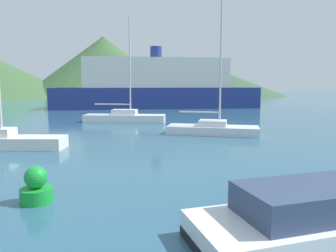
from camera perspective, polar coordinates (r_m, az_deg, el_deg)
name	(u,v)px	position (r m, az deg, el deg)	size (l,w,h in m)	color
sailboat_middle	(125,117)	(28.48, -7.55, 1.60)	(7.12, 3.78, 8.88)	white
sailboat_outer	(213,127)	(21.50, 7.79, -0.24)	(6.13, 4.31, 11.33)	silver
ferry_distant	(156,86)	(45.37, -2.07, 6.92)	(28.12, 9.10, 8.30)	navy
buoy_marker	(36,187)	(9.90, -21.95, -9.89)	(0.89, 0.89, 1.02)	green
hill_east	(104,66)	(98.42, -11.10, 10.22)	(45.11, 45.11, 16.89)	#3D6038
hill_far_east	(200,79)	(95.32, 5.59, 8.14)	(47.57, 47.57, 9.32)	#38563D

